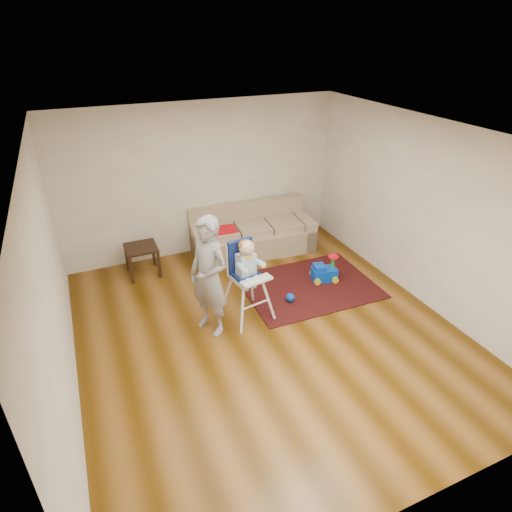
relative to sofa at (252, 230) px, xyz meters
name	(u,v)px	position (x,y,z in m)	size (l,w,h in m)	color
ground	(267,331)	(-0.75, -2.30, -0.43)	(5.50, 5.50, 0.00)	#492C06
room_envelope	(252,192)	(-0.75, -1.77, 1.44)	(5.04, 5.52, 2.72)	beige
sofa	(252,230)	(0.00, 0.00, 0.00)	(2.30, 1.12, 0.86)	gray
side_table	(143,260)	(-2.03, -0.03, -0.17)	(0.52, 0.52, 0.52)	black
area_rug	(309,286)	(0.36, -1.53, -0.42)	(2.09, 1.57, 0.02)	black
ride_on_toy	(325,268)	(0.68, -1.46, -0.19)	(0.40, 0.29, 0.44)	blue
toy_ball	(290,298)	(-0.13, -1.80, -0.35)	(0.14, 0.14, 0.14)	blue
high_chair	(247,281)	(-0.87, -1.86, 0.17)	(0.67, 0.67, 1.25)	silver
adult	(209,277)	(-1.44, -1.93, 0.42)	(0.62, 0.41, 1.70)	gray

